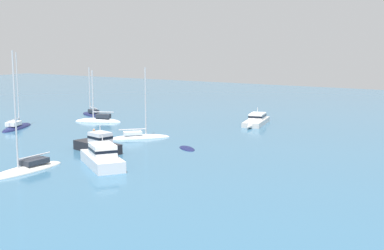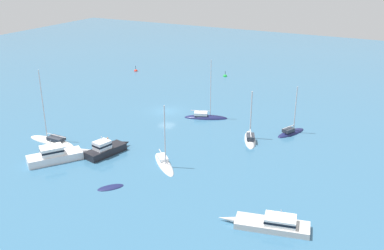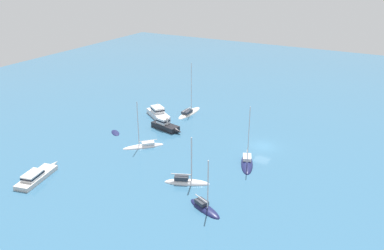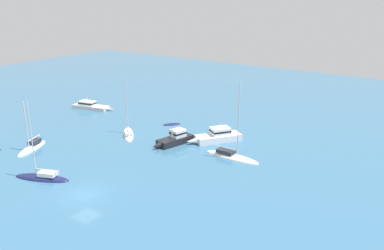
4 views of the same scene
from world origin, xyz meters
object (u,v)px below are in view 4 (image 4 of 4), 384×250
Objects in this scene: sailboat at (128,134)px; sailboat_1 at (231,156)px; powerboat at (174,139)px; launch_1 at (217,136)px; launch at (91,106)px; skiff at (172,125)px; sailboat_2 at (32,148)px; sloop at (42,178)px.

sailboat is 0.79× the size of sailboat_1.
sailboat_1 is 1.53× the size of powerboat.
sailboat is 13.58m from launch_1.
launch is (-6.01, -24.13, -0.21)m from powerboat.
sailboat_2 is at bearing -166.54° from skiff.
powerboat is 0.93× the size of sailboat_2.
sloop is at bearing 38.42° from sailboat_2.
sailboat_2 reaches higher than skiff.
skiff is 10.51m from launch_1.
sailboat_1 is at bearing -22.27° from launch.
sailboat is 0.95× the size of launch.
skiff is 21.65m from sailboat_2.
sailboat_2 is (19.66, -9.07, 0.15)m from skiff.
skiff is (-7.71, 2.29, -0.12)m from sailboat.
sailboat reaches higher than launch.
skiff is 0.45× the size of powerboat.
launch is 28.55m from launch_1.
sloop is 23.40m from sailboat_1.
sailboat_1 is at bearing 95.64° from sailboat_2.
launch_1 is (-4.43, 4.38, 0.02)m from powerboat.
skiff is (-6.56, -14.97, -0.13)m from sailboat_1.
sailboat_1 reaches higher than sloop.
sailboat_2 is (11.95, -6.78, 0.03)m from sailboat.
powerboat is 0.89× the size of launch_1.
sloop is 10.65m from sailboat_2.
launch is (0.85, -18.31, 0.54)m from skiff.
launch_1 reaches higher than launch.
sloop is at bearing -141.13° from skiff.
sailboat_2 reaches higher than launch_1.
sailboat reaches higher than launch_1.
sailboat is at bearing -70.83° from powerboat.
launch is (-6.87, -16.02, 0.42)m from sailboat.
sailboat is 2.68× the size of skiff.
launch_1 is (-22.34, 9.92, 0.65)m from sloop.
sailboat is 1.08× the size of launch_1.
sailboat_2 is 0.85× the size of launch.
launch_1 is at bearing 140.03° from sailboat_1.
sailboat is (-17.05, -2.57, -0.00)m from sloop.
sloop reaches higher than launch_1.
launch_1 is (-5.28, 12.49, 0.66)m from sailboat.
launch is at bearing -58.18° from launch_1.
powerboat reaches higher than skiff.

